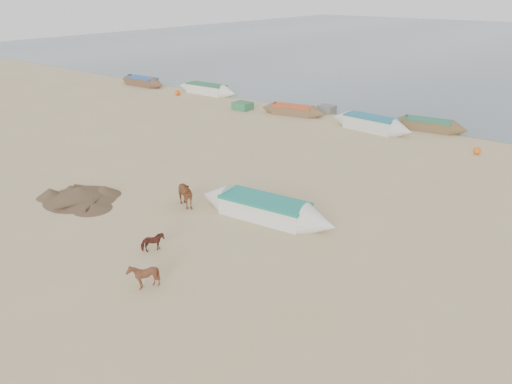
% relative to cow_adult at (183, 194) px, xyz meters
% --- Properties ---
extents(ground, '(140.00, 140.00, 0.00)m').
position_rel_cow_adult_xyz_m(ground, '(3.00, -2.50, -0.64)').
color(ground, tan).
rests_on(ground, ground).
extents(cow_adult, '(1.66, 1.16, 1.28)m').
position_rel_cow_adult_xyz_m(cow_adult, '(0.00, 0.00, 0.00)').
color(cow_adult, brown).
rests_on(cow_adult, ground).
extents(calf_front, '(1.07, 1.01, 0.94)m').
position_rel_cow_adult_xyz_m(calf_front, '(3.72, -5.42, -0.17)').
color(calf_front, '#582D1B').
rests_on(calf_front, ground).
extents(calf_right, '(0.69, 0.79, 0.74)m').
position_rel_cow_adult_xyz_m(calf_right, '(2.09, -3.59, -0.27)').
color(calf_right, '#54241B').
rests_on(calf_right, ground).
extents(near_canoe, '(6.70, 2.19, 0.87)m').
position_rel_cow_adult_xyz_m(near_canoe, '(3.58, 1.36, -0.21)').
color(near_canoe, white).
rests_on(near_canoe, ground).
extents(debris_pile, '(3.68, 3.68, 0.57)m').
position_rel_cow_adult_xyz_m(debris_pile, '(-4.44, -2.37, -0.36)').
color(debris_pile, brown).
rests_on(debris_pile, ground).
extents(waterline_canoes, '(61.57, 4.38, 0.99)m').
position_rel_cow_adult_xyz_m(waterline_canoes, '(2.37, 17.95, -0.21)').
color(waterline_canoes, brown).
rests_on(waterline_canoes, ground).
extents(beach_clutter, '(42.23, 5.04, 0.64)m').
position_rel_cow_adult_xyz_m(beach_clutter, '(6.90, 17.24, -0.34)').
color(beach_clutter, '#33724A').
rests_on(beach_clutter, ground).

